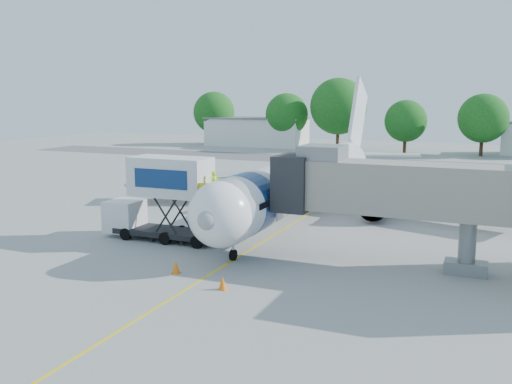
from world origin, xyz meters
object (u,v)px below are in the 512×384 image
at_px(catering_hiloader, 162,199).
at_px(jet_bridge, 383,188).
at_px(aircraft, 307,178).
at_px(ground_tug, 200,290).

bearing_deg(catering_hiloader, jet_bridge, 0.01).
distance_m(aircraft, jet_bridge, 13.77).
bearing_deg(catering_hiloader, ground_tug, -49.91).
xyz_separation_m(jet_bridge, ground_tug, (-6.42, -9.32, -3.68)).
height_order(jet_bridge, catering_hiloader, jet_bridge).
height_order(aircraft, jet_bridge, aircraft).
xyz_separation_m(aircraft, jet_bridge, (7.99, -11.12, 1.39)).
distance_m(catering_hiloader, ground_tug, 12.36).
relative_size(aircraft, catering_hiloader, 4.44).
bearing_deg(jet_bridge, ground_tug, -124.56).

